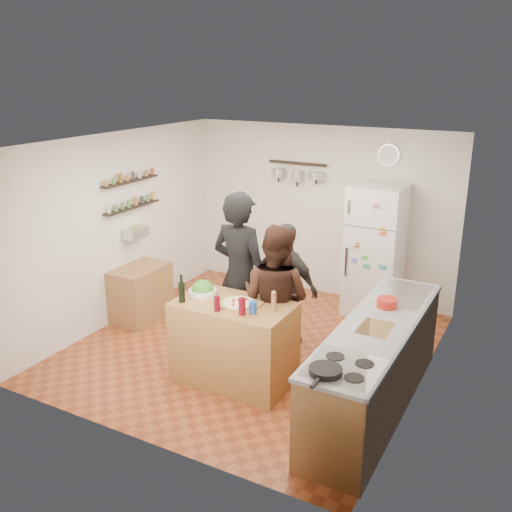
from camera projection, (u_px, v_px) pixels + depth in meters
The scene contains 26 objects.
room_shell at pixel (267, 242), 6.94m from camera, with size 4.20×4.20×4.20m.
prep_island at pixel (234, 342), 6.13m from camera, with size 1.25×0.72×0.91m, color #986637.
pizza_board at pixel (239, 305), 5.93m from camera, with size 0.42×0.34×0.02m, color olive.
pizza at pixel (239, 303), 5.93m from camera, with size 0.34×0.34×0.02m, color beige.
salad_bowl at pixel (203, 292), 6.21m from camera, with size 0.30×0.30×0.06m, color white.
wine_bottle at pixel (182, 292), 6.00m from camera, with size 0.07×0.07×0.21m, color black.
wine_glass_near at pixel (217, 304), 5.79m from camera, with size 0.06×0.06×0.16m, color #4F0614.
wine_glass_far at pixel (242, 306), 5.70m from camera, with size 0.07×0.07×0.18m, color #570713.
pepper_mill at pixel (274, 303), 5.80m from camera, with size 0.05×0.05×0.17m, color #A26744.
salt_canister at pixel (253, 307), 5.73m from camera, with size 0.08×0.08×0.13m, color #1C419B.
person_left at pixel (240, 276), 6.54m from camera, with size 0.72×0.48×1.99m, color black.
person_center at pixel (276, 300), 6.24m from camera, with size 0.83×0.65×1.70m, color black.
person_back at pixel (286, 286), 6.84m from camera, with size 0.91×0.38×1.54m, color #292624.
counter_run at pixel (375, 367), 5.64m from camera, with size 0.63×2.63×0.90m, color #9E7042.
stove_top at pixel (344, 368), 4.70m from camera, with size 0.60×0.62×0.02m, color white.
skillet at pixel (326, 371), 4.59m from camera, with size 0.28×0.28×0.05m, color black.
sink at pixel (402, 295), 6.20m from camera, with size 0.50×0.80×0.03m, color silver.
cutting_board at pixel (375, 329), 5.41m from camera, with size 0.30×0.40×0.02m, color olive.
red_bowl at pixel (387, 303), 5.87m from camera, with size 0.21×0.21×0.09m, color #A71F13.
fridge at pixel (375, 250), 7.75m from camera, with size 0.70×0.68×1.80m, color white.
wall_clock at pixel (389, 155), 7.63m from camera, with size 0.30×0.30×0.03m, color silver.
spice_shelf_lower at pixel (132, 207), 7.58m from camera, with size 0.12×1.00×0.03m, color black.
spice_shelf_upper at pixel (130, 181), 7.47m from camera, with size 0.12×1.00×0.03m, color black.
produce_basket at pixel (136, 233), 7.67m from camera, with size 0.18×0.35×0.14m, color silver.
side_table at pixel (141, 293), 7.71m from camera, with size 0.50×0.80×0.73m, color #915F3C.
pot_rack at pixel (297, 163), 8.22m from camera, with size 0.90×0.04×0.04m, color black.
Camera 1 is at (3.05, -5.51, 3.28)m, focal length 40.00 mm.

